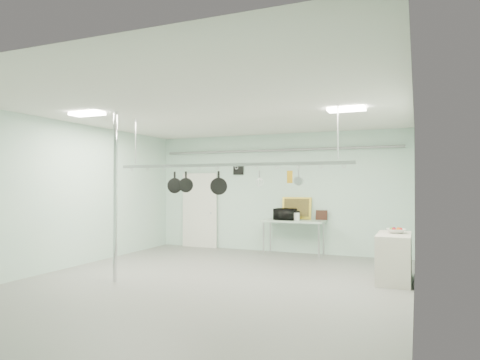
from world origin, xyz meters
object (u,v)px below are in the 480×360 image
at_px(coffee_canister, 296,216).
at_px(fruit_bowl, 396,231).
at_px(prep_table, 293,223).
at_px(side_cabinet, 394,258).
at_px(skillet_left, 175,182).
at_px(skillet_right, 219,183).
at_px(microwave, 285,214).
at_px(skillet_mid, 186,182).
at_px(chrome_pole, 115,196).
at_px(pot_rack, 227,163).

xyz_separation_m(coffee_canister, fruit_bowl, (2.49, -2.04, -0.06)).
distance_m(prep_table, fruit_bowl, 3.33).
xyz_separation_m(side_cabinet, skillet_left, (-4.10, -1.10, 1.42)).
bearing_deg(skillet_left, skillet_right, -10.17).
bearing_deg(skillet_right, coffee_canister, 61.55).
distance_m(microwave, skillet_mid, 3.52).
height_order(skillet_mid, skillet_right, same).
bearing_deg(chrome_pole, microwave, 63.18).
bearing_deg(prep_table, chrome_pole, -118.71).
bearing_deg(fruit_bowl, side_cabinet, -108.11).
xyz_separation_m(fruit_bowl, skillet_left, (-4.13, -1.20, 0.93)).
height_order(coffee_canister, skillet_right, skillet_right).
xyz_separation_m(coffee_canister, skillet_mid, (-1.38, -3.24, 0.88)).
bearing_deg(coffee_canister, chrome_pole, -120.02).
distance_m(fruit_bowl, skillet_mid, 4.16).
height_order(pot_rack, skillet_left, pot_rack).
relative_size(chrome_pole, fruit_bowl, 9.17).
distance_m(prep_table, side_cabinet, 3.39).
height_order(pot_rack, fruit_bowl, pot_rack).
xyz_separation_m(side_cabinet, microwave, (-2.75, 2.15, 0.60)).
relative_size(microwave, skillet_left, 1.25).
distance_m(prep_table, coffee_canister, 0.21).
bearing_deg(coffee_canister, skillet_right, -101.58).
distance_m(prep_table, skillet_right, 3.50).
xyz_separation_m(side_cabinet, skillet_mid, (-3.84, -1.10, 1.43)).
xyz_separation_m(microwave, skillet_left, (-1.35, -3.25, 0.82)).
xyz_separation_m(chrome_pole, side_cabinet, (4.85, 2.00, -1.15)).
distance_m(side_cabinet, skillet_mid, 4.25).
height_order(side_cabinet, skillet_mid, skillet_mid).
bearing_deg(microwave, pot_rack, 91.25).
distance_m(coffee_canister, skillet_left, 3.73).
bearing_deg(fruit_bowl, skillet_right, -159.20).
distance_m(chrome_pole, prep_table, 4.85).
bearing_deg(coffee_canister, skillet_mid, -113.13).
bearing_deg(pot_rack, coffee_canister, 81.38).
xyz_separation_m(chrome_pole, microwave, (2.10, 4.15, -0.55)).
bearing_deg(skillet_left, fruit_bowl, 5.99).
distance_m(pot_rack, skillet_left, 1.21).
relative_size(chrome_pole, microwave, 6.02).
bearing_deg(prep_table, skillet_left, -115.19).
height_order(chrome_pole, prep_table, chrome_pole).
height_order(pot_rack, microwave, pot_rack).
relative_size(side_cabinet, microwave, 2.26).
distance_m(side_cabinet, coffee_canister, 3.31).
bearing_deg(fruit_bowl, chrome_pole, -156.74).
height_order(fruit_bowl, skillet_left, skillet_left).
xyz_separation_m(prep_table, side_cabinet, (2.55, -2.20, -0.38)).
distance_m(pot_rack, skillet_mid, 0.96).
bearing_deg(coffee_canister, prep_table, 145.83).
bearing_deg(prep_table, coffee_canister, -34.17).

